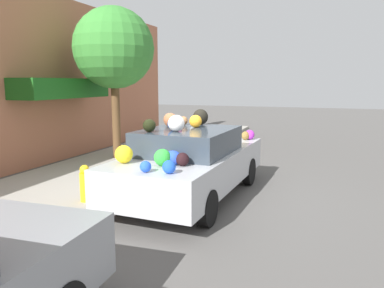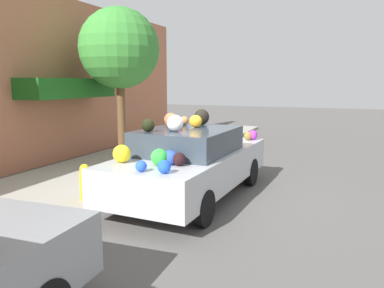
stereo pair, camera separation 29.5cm
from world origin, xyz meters
TOP-DOWN VIEW (x-y plane):
  - ground_plane at (0.00, 0.00)m, footprint 60.00×60.00m
  - sidewalk_curb at (0.00, 2.70)m, footprint 24.00×3.20m
  - building_facade at (0.10, 4.92)m, footprint 18.00×1.20m
  - street_tree at (2.55, 3.13)m, footprint 2.32×2.32m
  - fire_hydrant at (-1.32, 1.45)m, footprint 0.20×0.20m
  - art_car at (-0.05, -0.19)m, footprint 4.52×2.03m

SIDE VIEW (x-z plane):
  - ground_plane at x=0.00m, z-range 0.00..0.00m
  - sidewalk_curb at x=0.00m, z-range 0.00..0.12m
  - fire_hydrant at x=-1.32m, z-range 0.11..0.81m
  - art_car at x=-0.05m, z-range -0.12..1.65m
  - building_facade at x=0.10m, z-range -0.01..4.81m
  - street_tree at x=2.55m, z-range 1.11..5.46m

